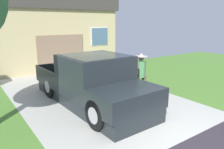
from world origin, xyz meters
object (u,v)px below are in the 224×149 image
at_px(person_with_hat, 141,75).
at_px(handbag, 145,98).
at_px(house_with_garage, 36,29).
at_px(pickup_truck, 95,84).

bearing_deg(person_with_hat, handbag, 92.59).
height_order(person_with_hat, house_with_garage, house_with_garage).
height_order(person_with_hat, handbag, person_with_hat).
relative_size(handbag, house_with_garage, 0.05).
distance_m(pickup_truck, house_with_garage, 8.81).
bearing_deg(house_with_garage, handbag, -84.83).
relative_size(pickup_truck, handbag, 11.76).
bearing_deg(handbag, pickup_truck, 157.47).
bearing_deg(house_with_garage, pickup_truck, -95.10).
relative_size(pickup_truck, person_with_hat, 3.10).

